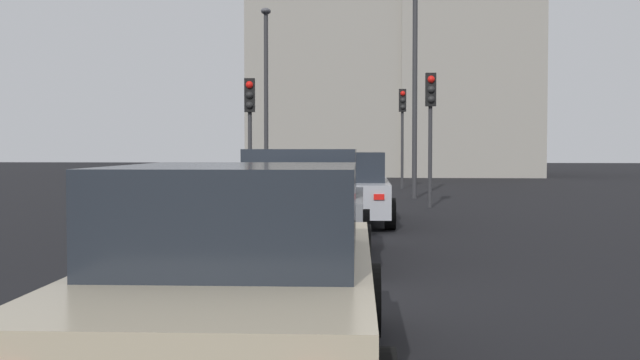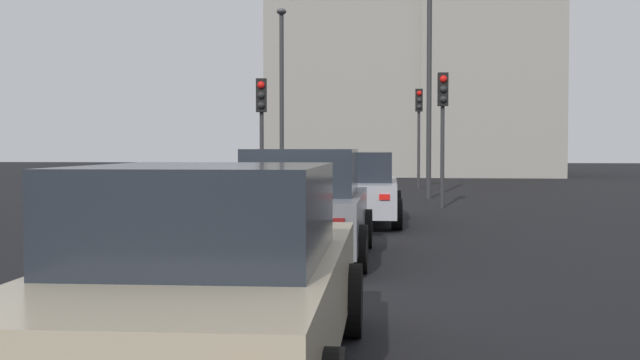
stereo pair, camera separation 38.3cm
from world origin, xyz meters
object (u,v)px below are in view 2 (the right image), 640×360
Objects in this scene: traffic_light_near_right at (261,115)px; street_lamp_kerbside at (282,83)px; car_beige_third at (213,280)px; traffic_light_far_left at (443,111)px; car_silver_lead at (357,189)px; street_lamp_far at (429,72)px; traffic_light_near_left at (419,117)px; car_grey_second at (304,207)px.

street_lamp_kerbside reaches higher than traffic_light_near_right.
traffic_light_far_left is (16.72, -2.33, 1.92)m from car_beige_third.
car_silver_lead is 0.99× the size of car_beige_third.
street_lamp_far reaches higher than street_lamp_kerbside.
car_beige_third is at bearing -7.14° from traffic_light_near_left.
traffic_light_far_left is 0.53× the size of street_lamp_far.
car_grey_second is 1.18× the size of traffic_light_far_left.
street_lamp_far is at bearing -9.92° from car_grey_second.
street_lamp_kerbside is at bearing 15.32° from car_silver_lead.
street_lamp_far is (-6.16, -0.21, 1.22)m from traffic_light_near_left.
car_silver_lead is at bearing -26.48° from traffic_light_far_left.
car_beige_third is at bearing -179.41° from car_grey_second.
traffic_light_near_right is at bearing -175.04° from street_lamp_kerbside.
car_silver_lead is 5.12m from traffic_light_near_right.
traffic_light_far_left is at bearing -9.32° from car_beige_third.
car_grey_second is at bearing 0.22° from car_beige_third.
traffic_light_near_left is at bearing -179.61° from traffic_light_far_left.
car_silver_lead is 1.20× the size of traffic_light_near_left.
street_lamp_far is (20.78, -2.07, 3.35)m from car_beige_third.
car_silver_lead reaches higher than car_beige_third.
car_silver_lead is 0.70× the size of street_lamp_kerbside.
street_lamp_far reaches higher than car_silver_lead.
car_grey_second is 20.77m from traffic_light_near_left.
car_beige_third is (-6.38, -0.18, -0.04)m from car_grey_second.
street_lamp_kerbside is at bearing -145.88° from traffic_light_far_left.
car_silver_lead is 1.37× the size of traffic_light_near_right.
traffic_light_near_left is 5.87m from street_lamp_kerbside.
car_grey_second is at bearing -170.25° from street_lamp_kerbside.
traffic_light_far_left is 9.53m from street_lamp_kerbside.
car_silver_lead is 1.10× the size of car_grey_second.
traffic_light_near_left reaches higher than traffic_light_near_right.
traffic_light_near_right is (-10.90, 4.40, -0.34)m from traffic_light_near_left.
car_silver_lead is at bearing 168.19° from street_lamp_far.
traffic_light_near_left is 10.23m from traffic_light_far_left.
traffic_light_near_right is (16.04, 2.54, 1.80)m from car_beige_third.
traffic_light_far_left is at bearing -14.65° from car_grey_second.
traffic_light_near_left is 0.59× the size of street_lamp_kerbside.
car_beige_third is 1.37× the size of traffic_light_near_right.
street_lamp_far reaches higher than traffic_light_far_left.
car_grey_second is at bearing -15.84° from traffic_light_far_left.
traffic_light_far_left is 0.54× the size of street_lamp_kerbside.
car_grey_second is 0.90× the size of car_beige_third.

